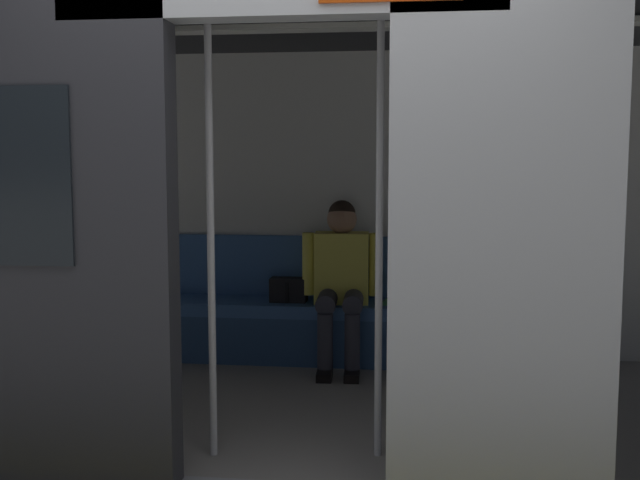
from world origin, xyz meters
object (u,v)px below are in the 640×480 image
Objects in this scene: train_car at (305,144)px; grab_pole_door at (211,233)px; book at (396,301)px; handbag at (289,290)px; bench_seat at (333,317)px; grab_pole_far at (379,233)px; person_seated at (341,273)px.

grab_pole_door is at bearing 66.39° from train_car.
handbag is at bearing 13.68° from book.
book is (-0.76, -0.02, -0.07)m from handbag.
bench_seat is (-0.06, -1.00, -1.20)m from train_car.
grab_pole_door and grab_pole_far have the same top height.
train_car reaches higher than bench_seat.
train_car reaches higher than grab_pole_far.
person_seated is 5.27× the size of book.
handbag is 1.95m from grab_pole_far.
person_seated is at bearing 26.62° from book.
book is 2.11m from grab_pole_door.
grab_pole_far is (-0.34, 1.63, 0.44)m from person_seated.
grab_pole_far reaches higher than book.
grab_pole_far is at bearing 112.89° from handbag.
book is at bearing -165.68° from person_seated.
grab_pole_far is at bearing 103.31° from bench_seat.
person_seated is 0.53× the size of grab_pole_door.
grab_pole_door is (0.84, 1.82, 0.65)m from book.
bench_seat is 0.37m from handbag.
train_car is 0.95m from grab_pole_door.
train_car is 2.91× the size of grab_pole_far.
train_car is 2.30× the size of bench_seat.
person_seated is at bearing -78.29° from grab_pole_far.
person_seated is at bearing -97.15° from train_car.
bench_seat is at bearing 17.94° from book.
train_car is at bearing 86.67° from bench_seat.
train_car is 0.93m from grab_pole_far.
person_seated is 4.46× the size of handbag.
grab_pole_far is (-0.80, -0.09, 0.00)m from grab_pole_door.
person_seated reaches higher than bench_seat.
handbag is 0.12× the size of grab_pole_door.
train_car is 5.52× the size of person_seated.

